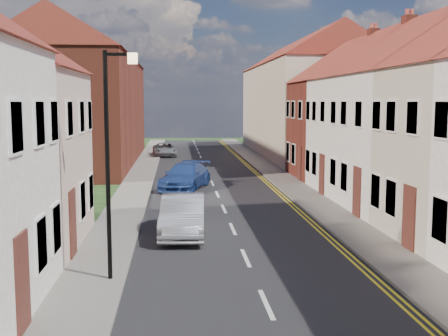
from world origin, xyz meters
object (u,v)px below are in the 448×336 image
car_mid (183,216)px  car_far (185,176)px  lamppost (111,151)px  car_distant (165,150)px

car_mid → car_far: (0.27, 10.89, -0.02)m
lamppost → car_far: size_ratio=1.24×
lamppost → car_far: bearing=82.3°
lamppost → car_far: 16.46m
car_distant → car_mid: bearing=-92.1°
lamppost → car_far: (2.18, 16.07, -2.83)m
lamppost → car_mid: 6.20m
car_far → car_distant: size_ratio=1.14×
lamppost → car_mid: size_ratio=1.36×
car_far → car_distant: car_far is taller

